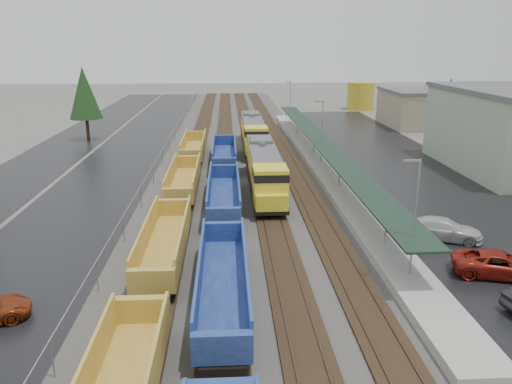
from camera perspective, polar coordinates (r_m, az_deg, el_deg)
ballast_strip at (r=68.99m, az=-1.94°, el=4.68°), size 20.00×160.00×0.08m
trackbed at (r=68.96m, az=-1.94°, el=4.78°), size 14.60×160.00×0.22m
west_parking_lot at (r=70.26m, az=-14.29°, el=4.36°), size 10.00×160.00×0.02m
west_road at (r=72.83m, az=-22.06°, el=4.08°), size 9.00×160.00×0.02m
east_commuter_lot at (r=62.72m, az=15.96°, el=2.78°), size 16.00×100.00×0.02m
station_platform at (r=60.11m, az=7.42°, el=3.41°), size 3.00×80.00×8.00m
chainlink_fence at (r=67.59m, az=-10.03°, el=5.54°), size 0.08×160.04×2.02m
distant_hills at (r=223.48m, az=8.86°, el=12.84°), size 301.00×140.00×25.20m
tree_west_far at (r=80.68m, az=-19.04°, el=10.64°), size 4.84×4.84×11.00m
tree_east at (r=72.28m, az=21.16°, el=9.30°), size 4.40×4.40×10.00m
locomotive_lead at (r=49.47m, az=0.95°, el=2.58°), size 2.94×19.36×4.38m
locomotive_trail at (r=69.98m, az=-0.34°, el=6.78°), size 2.94×19.36×4.38m
well_string_yellow at (r=35.01m, az=-10.33°, el=-5.78°), size 2.75×78.23×2.44m
well_string_blue at (r=29.12m, az=-3.78°, el=-10.32°), size 2.79×83.39×2.47m
storage_tank at (r=115.71m, az=11.85°, el=10.71°), size 5.96×5.96×5.96m
parked_car_east_b at (r=35.84m, az=26.04°, el=-7.45°), size 4.09×6.23×1.59m
parked_car_east_c at (r=40.59m, az=20.65°, el=-4.00°), size 4.11×6.07×1.63m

